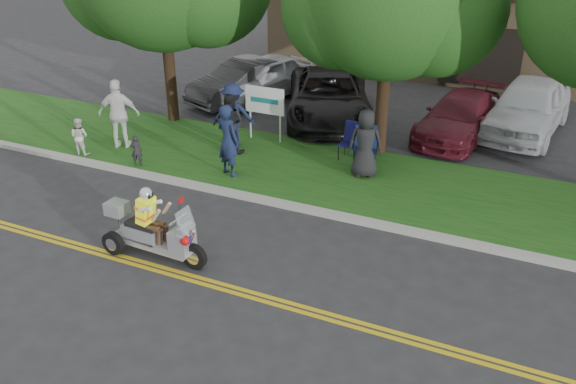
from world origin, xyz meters
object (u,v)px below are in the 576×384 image
at_px(spectator_adult_left, 228,140).
at_px(spectator_adult_mid, 230,123).
at_px(parked_car_far_right, 528,107).
at_px(lawn_chair_a, 352,138).
at_px(parked_car_mid, 329,97).
at_px(lawn_chair_b, 366,144).
at_px(parked_car_right, 459,117).
at_px(parked_car_far_left, 263,77).
at_px(spectator_adult_right, 119,114).
at_px(parked_car_left, 244,81).
at_px(trike_scooter, 152,233).

xyz_separation_m(spectator_adult_left, spectator_adult_mid, (-0.76, 1.42, -0.10)).
xyz_separation_m(spectator_adult_left, parked_car_far_right, (6.80, 6.92, -0.22)).
bearing_deg(lawn_chair_a, parked_car_mid, 126.76).
xyz_separation_m(spectator_adult_mid, parked_car_mid, (1.45, 4.04, -0.18)).
xyz_separation_m(lawn_chair_a, parked_car_mid, (-1.88, 3.04, 0.10)).
bearing_deg(lawn_chair_b, spectator_adult_left, -164.91).
xyz_separation_m(lawn_chair_b, parked_car_mid, (-2.42, 3.42, 0.05)).
xyz_separation_m(parked_car_right, parked_car_far_right, (1.86, 1.27, 0.20)).
relative_size(spectator_adult_mid, parked_car_far_left, 0.38).
bearing_deg(spectator_adult_right, lawn_chair_a, 175.15).
height_order(lawn_chair_a, parked_car_far_left, parked_car_far_left).
xyz_separation_m(parked_car_mid, parked_car_far_right, (6.11, 1.46, 0.06)).
xyz_separation_m(lawn_chair_b, spectator_adult_mid, (-3.86, -0.62, 0.23)).
bearing_deg(spectator_adult_mid, parked_car_left, -72.65).
distance_m(trike_scooter, spectator_adult_mid, 5.64).
height_order(parked_car_mid, parked_car_right, parked_car_mid).
bearing_deg(parked_car_far_left, lawn_chair_a, -24.16).
height_order(lawn_chair_b, spectator_adult_mid, spectator_adult_mid).
height_order(spectator_adult_mid, parked_car_mid, spectator_adult_mid).
distance_m(spectator_adult_left, parked_car_right, 7.51).
relative_size(spectator_adult_left, spectator_adult_mid, 1.12).
bearing_deg(spectator_adult_left, parked_car_right, -111.94).
height_order(lawn_chair_b, parked_car_mid, parked_car_mid).
bearing_deg(spectator_adult_mid, lawn_chair_a, -170.00).
relative_size(trike_scooter, lawn_chair_a, 2.33).
xyz_separation_m(lawn_chair_a, parked_car_far_right, (4.23, 4.50, 0.16)).
bearing_deg(spectator_adult_right, parked_car_mid, -154.18).
bearing_deg(lawn_chair_a, lawn_chair_b, -30.76).
height_order(parked_car_far_left, parked_car_left, parked_car_far_left).
distance_m(spectator_adult_mid, parked_car_far_right, 9.35).
height_order(parked_car_left, parked_car_right, parked_car_left).
height_order(parked_car_far_left, parked_car_mid, parked_car_mid).
bearing_deg(parked_car_mid, lawn_chair_b, -77.28).
xyz_separation_m(lawn_chair_b, parked_car_far_left, (-5.46, 4.63, 0.04)).
bearing_deg(parked_car_far_left, lawn_chair_b, -23.69).
relative_size(parked_car_far_left, parked_car_right, 1.01).
relative_size(spectator_adult_mid, parked_car_left, 0.39).
bearing_deg(spectator_adult_right, parked_car_far_left, -125.72).
xyz_separation_m(parked_car_far_left, parked_car_far_right, (9.15, 0.25, 0.08)).
xyz_separation_m(spectator_adult_mid, parked_car_left, (-2.10, 4.69, -0.24)).
distance_m(trike_scooter, parked_car_far_right, 12.67).
bearing_deg(parked_car_left, parked_car_mid, 9.86).
bearing_deg(spectator_adult_left, spectator_adult_mid, -42.53).
distance_m(spectator_adult_mid, parked_car_left, 5.15).
height_order(trike_scooter, lawn_chair_a, trike_scooter).
relative_size(lawn_chair_a, spectator_adult_mid, 0.60).
height_order(spectator_adult_mid, parked_car_far_right, spectator_adult_mid).
distance_m(lawn_chair_a, spectator_adult_left, 3.55).
bearing_deg(parked_car_far_left, parked_car_right, 8.67).
distance_m(parked_car_right, parked_car_far_right, 2.26).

